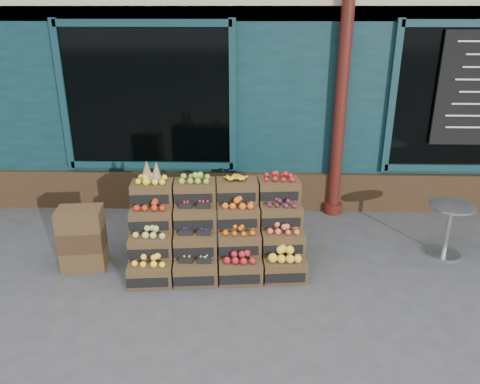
{
  "coord_description": "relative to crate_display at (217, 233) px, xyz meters",
  "views": [
    {
      "loc": [
        -0.04,
        -4.67,
        2.95
      ],
      "look_at": [
        -0.2,
        0.7,
        0.85
      ],
      "focal_mm": 35.0,
      "sensor_mm": 36.0,
      "label": 1
    }
  ],
  "objects": [
    {
      "name": "shop_facade",
      "position": [
        0.48,
        4.65,
        2.0
      ],
      "size": [
        12.0,
        6.24,
        4.8
      ],
      "color": "#0E2C30",
      "rests_on": "ground"
    },
    {
      "name": "shopkeeper",
      "position": [
        -1.12,
        2.44,
        0.64
      ],
      "size": [
        0.76,
        0.5,
        2.07
      ],
      "primitive_type": "imported",
      "rotation": [
        0.0,
        0.0,
        3.14
      ],
      "color": "#13451D",
      "rests_on": "ground"
    },
    {
      "name": "crate_display",
      "position": [
        0.0,
        0.0,
        0.0
      ],
      "size": [
        2.14,
        1.19,
        1.29
      ],
      "rotation": [
        0.0,
        0.0,
        0.09
      ],
      "color": "#44301A",
      "rests_on": "ground"
    },
    {
      "name": "bistro_table",
      "position": [
        2.91,
        0.27,
        0.04
      ],
      "size": [
        0.56,
        0.56,
        0.7
      ],
      "rotation": [
        0.0,
        0.0,
        0.23
      ],
      "color": "silver",
      "rests_on": "ground"
    },
    {
      "name": "spare_crates",
      "position": [
        -1.61,
        -0.17,
        -0.01
      ],
      "size": [
        0.56,
        0.42,
        0.77
      ],
      "rotation": [
        0.0,
        0.0,
        0.13
      ],
      "color": "#44301A",
      "rests_on": "ground"
    },
    {
      "name": "ground",
      "position": [
        0.48,
        -0.46,
        -0.4
      ],
      "size": [
        60.0,
        60.0,
        0.0
      ],
      "primitive_type": "plane",
      "color": "#3C3C3E",
      "rests_on": "ground"
    }
  ]
}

